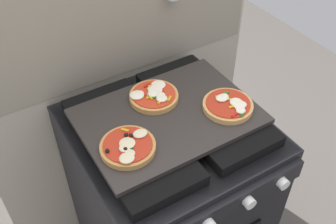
{
  "coord_description": "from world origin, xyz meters",
  "views": [
    {
      "loc": [
        -0.47,
        -0.77,
        1.75
      ],
      "look_at": [
        0.0,
        0.0,
        0.93
      ],
      "focal_mm": 42.32,
      "sensor_mm": 36.0,
      "label": 1
    }
  ],
  "objects_px": {
    "pizza_center": "(153,96)",
    "baking_tray": "(168,116)",
    "pizza_left": "(128,147)",
    "pizza_right": "(229,105)",
    "stove": "(168,202)"
  },
  "relations": [
    {
      "from": "baking_tray",
      "to": "pizza_center",
      "type": "relative_size",
      "value": 3.39
    },
    {
      "from": "stove",
      "to": "baking_tray",
      "type": "bearing_deg",
      "value": 90.0
    },
    {
      "from": "baking_tray",
      "to": "pizza_left",
      "type": "height_order",
      "value": "pizza_left"
    },
    {
      "from": "pizza_left",
      "to": "pizza_right",
      "type": "relative_size",
      "value": 1.0
    },
    {
      "from": "pizza_right",
      "to": "pizza_center",
      "type": "bearing_deg",
      "value": 138.08
    },
    {
      "from": "pizza_left",
      "to": "pizza_right",
      "type": "xyz_separation_m",
      "value": [
        0.35,
        -0.01,
        -0.0
      ]
    },
    {
      "from": "pizza_center",
      "to": "baking_tray",
      "type": "bearing_deg",
      "value": -87.55
    },
    {
      "from": "stove",
      "to": "pizza_left",
      "type": "relative_size",
      "value": 5.65
    },
    {
      "from": "baking_tray",
      "to": "pizza_center",
      "type": "height_order",
      "value": "pizza_center"
    },
    {
      "from": "pizza_center",
      "to": "pizza_right",
      "type": "bearing_deg",
      "value": -41.92
    },
    {
      "from": "stove",
      "to": "pizza_center",
      "type": "relative_size",
      "value": 5.65
    },
    {
      "from": "stove",
      "to": "pizza_right",
      "type": "relative_size",
      "value": 5.65
    },
    {
      "from": "pizza_left",
      "to": "pizza_center",
      "type": "distance_m",
      "value": 0.23
    },
    {
      "from": "pizza_center",
      "to": "stove",
      "type": "bearing_deg",
      "value": -87.6
    },
    {
      "from": "pizza_right",
      "to": "pizza_center",
      "type": "relative_size",
      "value": 1.0
    }
  ]
}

